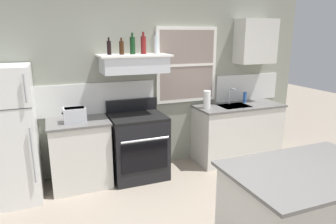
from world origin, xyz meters
The scene contains 17 objects.
back_wall centered at (0.03, 2.23, 1.35)m, with size 5.40×0.11×2.70m.
refrigerator centered at (-1.90, 1.84, 0.83)m, with size 0.70×0.72×1.66m.
counter_left_of_stove centered at (-1.05, 1.90, 0.46)m, with size 0.79×0.63×0.91m.
toaster centered at (-1.08, 1.84, 1.01)m, with size 0.30×0.20×0.19m.
stove_range centered at (-0.25, 1.86, 0.46)m, with size 0.76×0.69×1.09m.
range_hood_shelf centered at (-0.25, 1.96, 1.62)m, with size 0.96×0.52×0.24m.
bottle_balsamic_dark centered at (-0.57, 2.00, 1.84)m, with size 0.06×0.06×0.23m.
bottle_brown_stout centered at (-0.41, 1.99, 1.84)m, with size 0.06×0.06×0.22m.
bottle_dark_green_wine centered at (-0.25, 2.00, 1.87)m, with size 0.07×0.07×0.29m.
bottle_red_label_wine centered at (-0.10, 2.01, 1.87)m, with size 0.07×0.07×0.30m.
bottle_clear_tall centered at (0.08, 1.98, 1.88)m, with size 0.06×0.06×0.31m.
counter_right_with_sink centered at (1.45, 1.90, 0.46)m, with size 1.43×0.63×0.91m.
sink_faucet centered at (1.35, 2.00, 1.08)m, with size 0.03×0.17×0.28m.
paper_towel_roll centered at (0.87, 1.90, 1.04)m, with size 0.11×0.11×0.27m, color white.
dish_soap_bottle centered at (1.63, 2.00, 1.00)m, with size 0.06×0.06×0.18m, color blue.
kitchen_island centered at (0.63, -0.35, 0.46)m, with size 1.40×0.90×0.91m.
upper_cabinet_right centered at (1.80, 2.04, 1.90)m, with size 0.64×0.32×0.70m.
Camera 1 is at (-1.36, -2.10, 2.01)m, focal length 32.51 mm.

